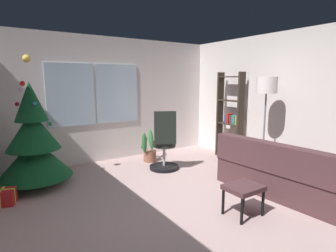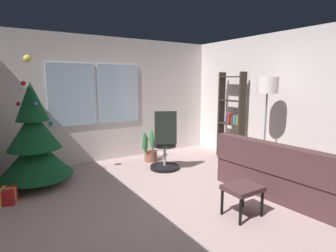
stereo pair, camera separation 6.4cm
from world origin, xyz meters
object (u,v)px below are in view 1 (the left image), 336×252
Objects in this scene: holiday_tree at (34,143)px; footstool at (243,190)px; gift_box_red at (2,197)px; potted_plant at (149,150)px; couch at (295,176)px; office_chair at (164,147)px; gift_box_green at (50,169)px; floor_lamp at (266,92)px; bookshelf at (230,121)px.

footstool is at bearing -50.82° from holiday_tree.
potted_plant reaches higher than gift_box_red.
couch is 4.59× the size of footstool.
holiday_tree is 2.23m from potted_plant.
office_chair is (0.12, 2.02, 0.11)m from footstool.
potted_plant is (2.18, 0.20, -0.46)m from holiday_tree.
footstool reaches higher than gift_box_green.
couch is at bearing -69.91° from potted_plant.
couch is 3.02× the size of potted_plant.
floor_lamp is at bearing -32.09° from gift_box_green.
floor_lamp is (3.22, -2.02, 1.35)m from gift_box_green.
potted_plant is at bearing 86.79° from footstool.
couch is 4.03m from holiday_tree.
gift_box_red is at bearing 163.99° from floor_lamp.
footstool is 0.21× the size of holiday_tree.
footstool is 2.69m from potted_plant.
footstool is 3.23m from gift_box_red.
floor_lamp reaches higher than gift_box_green.
gift_box_green reaches higher than gift_box_red.
holiday_tree reaches higher than office_chair.
office_chair reaches higher than gift_box_green.
bookshelf is at bearing -24.60° from potted_plant.
floor_lamp is at bearing -54.24° from potted_plant.
gift_box_red is 0.22× the size of floor_lamp.
couch is 5.34× the size of gift_box_green.
holiday_tree is (-2.03, 2.48, 0.37)m from footstool.
couch is at bearing -108.02° from bookshelf.
bookshelf is at bearing 75.31° from floor_lamp.
gift_box_green is (-2.88, 2.86, -0.17)m from couch.
floor_lamp reaches higher than footstool.
gift_box_red is at bearing -131.47° from gift_box_green.
floor_lamp is at bearing 67.82° from couch.
holiday_tree is at bearing 44.30° from gift_box_red.
holiday_tree is 2.21m from office_chair.
couch is 2.84m from potted_plant.
floor_lamp is at bearing 30.05° from footstool.
holiday_tree is 1.82× the size of office_chair.
couch is at bearing 0.55° from footstool.
floor_lamp is 2.57m from potted_plant.
holiday_tree is at bearing 171.88° from bookshelf.
office_chair reaches higher than potted_plant.
gift_box_red is 4.34m from bookshelf.
bookshelf is (1.63, -0.08, 0.38)m from office_chair.
bookshelf is (4.28, -0.05, 0.72)m from gift_box_red.
floor_lamp is at bearing -25.08° from holiday_tree.
couch is 1.16× the size of floor_lamp.
bookshelf is at bearing -14.76° from gift_box_green.
office_chair is 0.65× the size of floor_lamp.
gift_box_green is at bearing 155.76° from office_chair.
office_chair is (2.15, -0.46, -0.26)m from holiday_tree.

